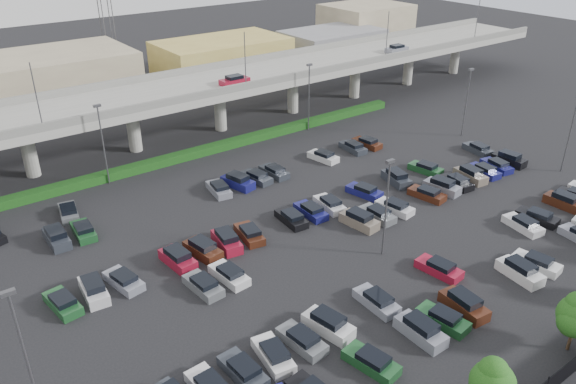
{
  "coord_description": "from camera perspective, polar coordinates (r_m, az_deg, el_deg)",
  "views": [
    {
      "loc": [
        -35.76,
        -40.28,
        31.12
      ],
      "look_at": [
        -1.75,
        5.45,
        2.0
      ],
      "focal_mm": 35.0,
      "sensor_mm": 36.0,
      "label": 1
    }
  ],
  "objects": [
    {
      "name": "ground",
      "position": [
        62.2,
        4.3,
        -3.04
      ],
      "size": [
        280.0,
        280.0,
        0.0
      ],
      "primitive_type": "plane",
      "color": "black"
    },
    {
      "name": "tree_row",
      "position": [
        47.75,
        26.75,
        -11.67
      ],
      "size": [
        65.07,
        3.66,
        5.94
      ],
      "color": "#332316",
      "rests_on": "ground"
    },
    {
      "name": "light_poles",
      "position": [
        58.37,
        0.15,
        1.84
      ],
      "size": [
        66.9,
        48.38,
        10.3
      ],
      "color": "#4A4A4F",
      "rests_on": "ground"
    },
    {
      "name": "distant_buildings",
      "position": [
        116.14,
        -11.36,
        12.92
      ],
      "size": [
        138.0,
        24.0,
        9.0
      ],
      "color": "gray",
      "rests_on": "ground"
    },
    {
      "name": "fence",
      "position": [
        48.36,
        27.2,
        -15.26
      ],
      "size": [
        70.0,
        0.1,
        2.0
      ],
      "color": "black",
      "rests_on": "ground"
    },
    {
      "name": "parked_cars",
      "position": [
        58.77,
        7.12,
        -4.44
      ],
      "size": [
        63.18,
        41.7,
        1.67
      ],
      "color": "silver",
      "rests_on": "ground"
    },
    {
      "name": "overpass",
      "position": [
        84.06,
        -10.18,
        9.95
      ],
      "size": [
        150.0,
        13.0,
        15.8
      ],
      "color": "gray",
      "rests_on": "ground"
    },
    {
      "name": "hedge",
      "position": [
        80.46,
        -7.35,
        4.51
      ],
      "size": [
        66.0,
        1.6,
        1.1
      ],
      "primitive_type": "cube",
      "color": "#153F12",
      "rests_on": "ground"
    }
  ]
}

